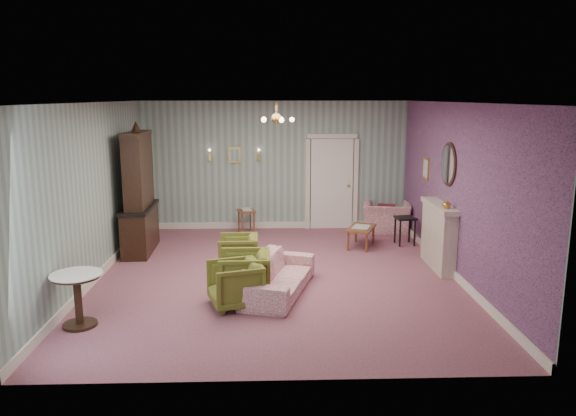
{
  "coord_description": "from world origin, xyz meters",
  "views": [
    {
      "loc": [
        -0.12,
        -8.94,
        3.0
      ],
      "look_at": [
        0.2,
        0.4,
        1.1
      ],
      "focal_mm": 34.4,
      "sensor_mm": 36.0,
      "label": 1
    }
  ],
  "objects_px": {
    "olive_chair_a": "(235,282)",
    "olive_chair_c": "(238,251)",
    "sofa_chintz": "(278,269)",
    "olive_chair_b": "(244,272)",
    "pedestal_table": "(78,300)",
    "fireplace": "(438,236)",
    "coffee_table": "(361,237)",
    "wingback_chair": "(387,212)",
    "side_table_black": "(405,231)",
    "dresser": "(138,189)"
  },
  "relations": [
    {
      "from": "pedestal_table",
      "to": "coffee_table",
      "type": "bearing_deg",
      "value": 40.76
    },
    {
      "from": "fireplace",
      "to": "side_table_black",
      "type": "distance_m",
      "value": 1.59
    },
    {
      "from": "dresser",
      "to": "sofa_chintz",
      "type": "bearing_deg",
      "value": -43.94
    },
    {
      "from": "olive_chair_b",
      "to": "pedestal_table",
      "type": "bearing_deg",
      "value": -65.35
    },
    {
      "from": "fireplace",
      "to": "coffee_table",
      "type": "distance_m",
      "value": 1.84
    },
    {
      "from": "olive_chair_c",
      "to": "dresser",
      "type": "distance_m",
      "value": 2.5
    },
    {
      "from": "olive_chair_b",
      "to": "olive_chair_a",
      "type": "bearing_deg",
      "value": -18.0
    },
    {
      "from": "sofa_chintz",
      "to": "fireplace",
      "type": "distance_m",
      "value": 3.09
    },
    {
      "from": "pedestal_table",
      "to": "fireplace",
      "type": "bearing_deg",
      "value": 23.33
    },
    {
      "from": "wingback_chair",
      "to": "pedestal_table",
      "type": "height_order",
      "value": "wingback_chair"
    },
    {
      "from": "wingback_chair",
      "to": "olive_chair_b",
      "type": "bearing_deg",
      "value": 64.93
    },
    {
      "from": "fireplace",
      "to": "olive_chair_b",
      "type": "bearing_deg",
      "value": -158.09
    },
    {
      "from": "fireplace",
      "to": "pedestal_table",
      "type": "xyz_separation_m",
      "value": [
        -5.51,
        -2.38,
        -0.21
      ]
    },
    {
      "from": "sofa_chintz",
      "to": "coffee_table",
      "type": "xyz_separation_m",
      "value": [
        1.71,
        2.59,
        -0.17
      ]
    },
    {
      "from": "sofa_chintz",
      "to": "pedestal_table",
      "type": "bearing_deg",
      "value": 130.23
    },
    {
      "from": "olive_chair_a",
      "to": "olive_chair_b",
      "type": "xyz_separation_m",
      "value": [
        0.12,
        0.38,
        0.02
      ]
    },
    {
      "from": "olive_chair_a",
      "to": "sofa_chintz",
      "type": "relative_size",
      "value": 0.38
    },
    {
      "from": "olive_chair_b",
      "to": "sofa_chintz",
      "type": "height_order",
      "value": "olive_chair_b"
    },
    {
      "from": "olive_chair_c",
      "to": "fireplace",
      "type": "height_order",
      "value": "fireplace"
    },
    {
      "from": "olive_chair_a",
      "to": "olive_chair_c",
      "type": "distance_m",
      "value": 1.72
    },
    {
      "from": "wingback_chair",
      "to": "fireplace",
      "type": "xyz_separation_m",
      "value": [
        0.35,
        -2.64,
        0.13
      ]
    },
    {
      "from": "olive_chair_c",
      "to": "coffee_table",
      "type": "height_order",
      "value": "olive_chair_c"
    },
    {
      "from": "sofa_chintz",
      "to": "coffee_table",
      "type": "bearing_deg",
      "value": -17.28
    },
    {
      "from": "wingback_chair",
      "to": "fireplace",
      "type": "bearing_deg",
      "value": 109.53
    },
    {
      "from": "fireplace",
      "to": "sofa_chintz",
      "type": "bearing_deg",
      "value": -157.29
    },
    {
      "from": "wingback_chair",
      "to": "coffee_table",
      "type": "relative_size",
      "value": 1.25
    },
    {
      "from": "olive_chair_a",
      "to": "olive_chair_c",
      "type": "relative_size",
      "value": 1.06
    },
    {
      "from": "olive_chair_a",
      "to": "olive_chair_b",
      "type": "relative_size",
      "value": 0.94
    },
    {
      "from": "olive_chair_b",
      "to": "wingback_chair",
      "type": "relative_size",
      "value": 0.75
    },
    {
      "from": "olive_chair_a",
      "to": "olive_chair_c",
      "type": "xyz_separation_m",
      "value": [
        -0.05,
        1.72,
        -0.02
      ]
    },
    {
      "from": "wingback_chair",
      "to": "olive_chair_a",
      "type": "bearing_deg",
      "value": 66.37
    },
    {
      "from": "olive_chair_c",
      "to": "coffee_table",
      "type": "relative_size",
      "value": 0.83
    },
    {
      "from": "sofa_chintz",
      "to": "side_table_black",
      "type": "distance_m",
      "value": 3.8
    },
    {
      "from": "side_table_black",
      "to": "sofa_chintz",
      "type": "bearing_deg",
      "value": -133.93
    },
    {
      "from": "olive_chair_c",
      "to": "pedestal_table",
      "type": "bearing_deg",
      "value": -41.04
    },
    {
      "from": "pedestal_table",
      "to": "dresser",
      "type": "bearing_deg",
      "value": 90.0
    },
    {
      "from": "olive_chair_b",
      "to": "sofa_chintz",
      "type": "distance_m",
      "value": 0.54
    },
    {
      "from": "olive_chair_a",
      "to": "dresser",
      "type": "xyz_separation_m",
      "value": [
        -2.03,
        2.96,
        0.88
      ]
    },
    {
      "from": "sofa_chintz",
      "to": "wingback_chair",
      "type": "bearing_deg",
      "value": -16.85
    },
    {
      "from": "sofa_chintz",
      "to": "coffee_table",
      "type": "height_order",
      "value": "sofa_chintz"
    },
    {
      "from": "olive_chair_a",
      "to": "olive_chair_b",
      "type": "distance_m",
      "value": 0.4
    },
    {
      "from": "wingback_chair",
      "to": "dresser",
      "type": "relative_size",
      "value": 0.41
    },
    {
      "from": "olive_chair_a",
      "to": "fireplace",
      "type": "distance_m",
      "value": 3.9
    },
    {
      "from": "olive_chair_a",
      "to": "olive_chair_b",
      "type": "bearing_deg",
      "value": 145.5
    },
    {
      "from": "wingback_chair",
      "to": "dresser",
      "type": "xyz_separation_m",
      "value": [
        -5.16,
        -1.41,
        0.79
      ]
    },
    {
      "from": "olive_chair_b",
      "to": "fireplace",
      "type": "xyz_separation_m",
      "value": [
        3.37,
        1.35,
        0.19
      ]
    },
    {
      "from": "olive_chair_c",
      "to": "side_table_black",
      "type": "distance_m",
      "value": 3.67
    },
    {
      "from": "olive_chair_a",
      "to": "side_table_black",
      "type": "relative_size",
      "value": 1.26
    },
    {
      "from": "sofa_chintz",
      "to": "pedestal_table",
      "type": "xyz_separation_m",
      "value": [
        -2.66,
        -1.18,
        -0.01
      ]
    },
    {
      "from": "side_table_black",
      "to": "wingback_chair",
      "type": "bearing_deg",
      "value": 97.32
    }
  ]
}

